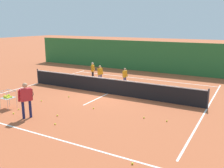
# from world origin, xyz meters

# --- Properties ---
(ground_plane) EXTENTS (120.00, 120.00, 0.00)m
(ground_plane) POSITION_xyz_m (0.00, 0.00, 0.00)
(ground_plane) COLOR #B25633
(line_baseline_near) EXTENTS (11.56, 0.08, 0.01)m
(line_baseline_near) POSITION_xyz_m (0.00, -6.33, 0.00)
(line_baseline_near) COLOR white
(line_baseline_near) RESTS_ON ground
(line_baseline_far) EXTENTS (11.56, 0.08, 0.01)m
(line_baseline_far) POSITION_xyz_m (0.00, 5.08, 0.00)
(line_baseline_far) COLOR white
(line_baseline_far) RESTS_ON ground
(line_sideline_west) EXTENTS (0.08, 11.41, 0.01)m
(line_sideline_west) POSITION_xyz_m (-5.78, 0.00, 0.00)
(line_sideline_west) COLOR white
(line_sideline_west) RESTS_ON ground
(line_sideline_east) EXTENTS (0.08, 11.41, 0.01)m
(line_sideline_east) POSITION_xyz_m (5.78, 0.00, 0.00)
(line_sideline_east) COLOR white
(line_sideline_east) RESTS_ON ground
(line_service_center) EXTENTS (0.08, 5.17, 0.01)m
(line_service_center) POSITION_xyz_m (0.00, 0.00, 0.00)
(line_service_center) COLOR white
(line_service_center) RESTS_ON ground
(tennis_net) EXTENTS (11.67, 0.08, 1.05)m
(tennis_net) POSITION_xyz_m (0.00, 0.00, 0.50)
(tennis_net) COLOR #333338
(tennis_net) RESTS_ON ground
(instructor) EXTENTS (0.53, 0.82, 1.64)m
(instructor) POSITION_xyz_m (-1.17, -5.29, 0.99)
(instructor) COLOR #191E4C
(instructor) RESTS_ON ground
(student_0) EXTENTS (0.58, 0.55, 1.33)m
(student_0) POSITION_xyz_m (-2.99, 2.91, 0.80)
(student_0) COLOR black
(student_0) RESTS_ON ground
(student_1) EXTENTS (0.25, 0.51, 1.29)m
(student_1) POSITION_xyz_m (-1.90, 2.20, 0.77)
(student_1) COLOR navy
(student_1) RESTS_ON ground
(student_2) EXTENTS (0.23, 0.49, 1.24)m
(student_2) POSITION_xyz_m (-0.01, 2.37, 0.74)
(student_2) COLOR navy
(student_2) RESTS_ON ground
(ball_cart) EXTENTS (0.58, 0.58, 0.90)m
(ball_cart) POSITION_xyz_m (-3.06, -4.79, 0.59)
(ball_cart) COLOR #B7B7BC
(ball_cart) RESTS_ON ground
(tennis_ball_0) EXTENTS (0.07, 0.07, 0.07)m
(tennis_ball_0) POSITION_xyz_m (3.50, -2.78, 0.03)
(tennis_ball_0) COLOR yellow
(tennis_ball_0) RESTS_ON ground
(tennis_ball_1) EXTENTS (0.07, 0.07, 0.07)m
(tennis_ball_1) POSITION_xyz_m (0.48, -5.31, 0.03)
(tennis_ball_1) COLOR yellow
(tennis_ball_1) RESTS_ON ground
(tennis_ball_2) EXTENTS (0.07, 0.07, 0.07)m
(tennis_ball_2) POSITION_xyz_m (0.78, -2.80, 0.03)
(tennis_ball_2) COLOR yellow
(tennis_ball_2) RESTS_ON ground
(tennis_ball_3) EXTENTS (0.07, 0.07, 0.07)m
(tennis_ball_3) POSITION_xyz_m (-5.08, -3.14, 0.03)
(tennis_ball_3) COLOR yellow
(tennis_ball_3) RESTS_ON ground
(tennis_ball_4) EXTENTS (0.07, 0.07, 0.07)m
(tennis_ball_4) POSITION_xyz_m (4.64, -6.53, 0.03)
(tennis_ball_4) COLOR yellow
(tennis_ball_4) RESTS_ON ground
(tennis_ball_5) EXTENTS (0.07, 0.07, 0.07)m
(tennis_ball_5) POSITION_xyz_m (-1.59, -1.78, 0.03)
(tennis_ball_5) COLOR yellow
(tennis_ball_5) RESTS_ON ground
(tennis_ball_6) EXTENTS (0.07, 0.07, 0.07)m
(tennis_ball_6) POSITION_xyz_m (-2.40, -4.73, 0.03)
(tennis_ball_6) COLOR yellow
(tennis_ball_6) RESTS_ON ground
(tennis_ball_7) EXTENTS (0.07, 0.07, 0.07)m
(tennis_ball_7) POSITION_xyz_m (4.52, -2.66, 0.03)
(tennis_ball_7) COLOR yellow
(tennis_ball_7) RESTS_ON ground
(tennis_ball_8) EXTENTS (0.07, 0.07, 0.07)m
(tennis_ball_8) POSITION_xyz_m (-2.42, -3.14, 0.03)
(tennis_ball_8) COLOR yellow
(tennis_ball_8) RESTS_ON ground
(tennis_ball_9) EXTENTS (0.07, 0.07, 0.07)m
(tennis_ball_9) POSITION_xyz_m (-3.40, -3.67, 0.03)
(tennis_ball_9) COLOR yellow
(tennis_ball_9) RESTS_ON ground
(tennis_ball_10) EXTENTS (0.07, 0.07, 0.07)m
(tennis_ball_10) POSITION_xyz_m (-0.13, -4.47, 0.03)
(tennis_ball_10) COLOR yellow
(tennis_ball_10) RESTS_ON ground
(tennis_ball_11) EXTENTS (0.07, 0.07, 0.07)m
(tennis_ball_11) POSITION_xyz_m (-2.13, -5.27, 0.03)
(tennis_ball_11) COLOR yellow
(tennis_ball_11) RESTS_ON ground
(windscreen_fence) EXTENTS (25.44, 0.08, 2.70)m
(windscreen_fence) POSITION_xyz_m (0.00, 8.12, 1.35)
(windscreen_fence) COLOR #286B33
(windscreen_fence) RESTS_ON ground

